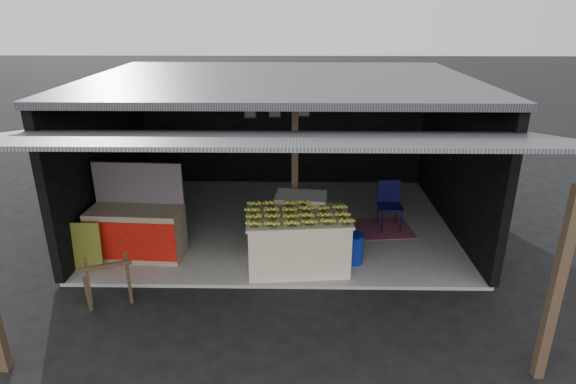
{
  "coord_description": "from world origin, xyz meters",
  "views": [
    {
      "loc": [
        0.32,
        -6.67,
        4.24
      ],
      "look_at": [
        0.18,
        1.49,
        1.1
      ],
      "focal_mm": 30.0,
      "sensor_mm": 36.0,
      "label": 1
    }
  ],
  "objects_px": {
    "neighbor_stall": "(137,230)",
    "plastic_chair": "(389,201)",
    "white_crate": "(301,220)",
    "sawhorse": "(108,279)",
    "water_barrel": "(354,249)",
    "banana_table": "(298,241)"
  },
  "relations": [
    {
      "from": "white_crate",
      "to": "plastic_chair",
      "type": "xyz_separation_m",
      "value": [
        1.78,
        0.85,
        0.06
      ]
    },
    {
      "from": "sawhorse",
      "to": "water_barrel",
      "type": "relative_size",
      "value": 1.63
    },
    {
      "from": "plastic_chair",
      "to": "white_crate",
      "type": "bearing_deg",
      "value": -158.0
    },
    {
      "from": "banana_table",
      "to": "sawhorse",
      "type": "relative_size",
      "value": 2.21
    },
    {
      "from": "white_crate",
      "to": "sawhorse",
      "type": "xyz_separation_m",
      "value": [
        -2.89,
        -1.91,
        -0.12
      ]
    },
    {
      "from": "water_barrel",
      "to": "plastic_chair",
      "type": "height_order",
      "value": "plastic_chair"
    },
    {
      "from": "sawhorse",
      "to": "water_barrel",
      "type": "distance_m",
      "value": 4.02
    },
    {
      "from": "banana_table",
      "to": "plastic_chair",
      "type": "relative_size",
      "value": 1.86
    },
    {
      "from": "white_crate",
      "to": "neighbor_stall",
      "type": "bearing_deg",
      "value": -165.31
    },
    {
      "from": "white_crate",
      "to": "plastic_chair",
      "type": "height_order",
      "value": "white_crate"
    },
    {
      "from": "white_crate",
      "to": "water_barrel",
      "type": "distance_m",
      "value": 1.14
    },
    {
      "from": "white_crate",
      "to": "plastic_chair",
      "type": "distance_m",
      "value": 1.98
    },
    {
      "from": "sawhorse",
      "to": "plastic_chair",
      "type": "relative_size",
      "value": 0.84
    },
    {
      "from": "white_crate",
      "to": "sawhorse",
      "type": "distance_m",
      "value": 3.46
    },
    {
      "from": "sawhorse",
      "to": "plastic_chair",
      "type": "height_order",
      "value": "plastic_chair"
    },
    {
      "from": "white_crate",
      "to": "plastic_chair",
      "type": "relative_size",
      "value": 1.05
    },
    {
      "from": "water_barrel",
      "to": "plastic_chair",
      "type": "distance_m",
      "value": 1.74
    },
    {
      "from": "neighbor_stall",
      "to": "plastic_chair",
      "type": "distance_m",
      "value": 4.86
    },
    {
      "from": "sawhorse",
      "to": "plastic_chair",
      "type": "xyz_separation_m",
      "value": [
        4.67,
        2.76,
        0.19
      ]
    },
    {
      "from": "neighbor_stall",
      "to": "sawhorse",
      "type": "relative_size",
      "value": 2.03
    },
    {
      "from": "banana_table",
      "to": "neighbor_stall",
      "type": "xyz_separation_m",
      "value": [
        -2.85,
        0.35,
        0.02
      ]
    },
    {
      "from": "banana_table",
      "to": "white_crate",
      "type": "bearing_deg",
      "value": 80.92
    }
  ]
}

